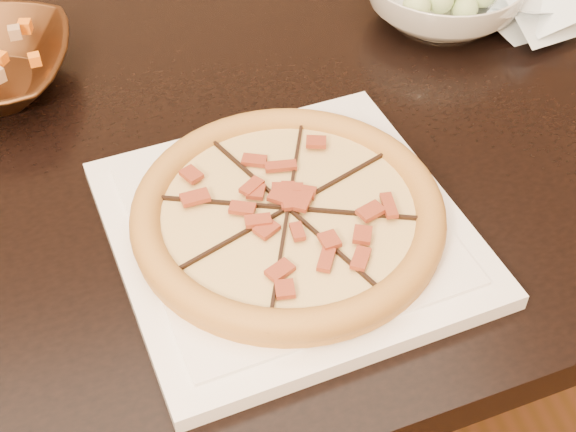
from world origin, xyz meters
name	(u,v)px	position (x,y,z in m)	size (l,w,h in m)	color
dining_table	(180,217)	(0.15, 0.04, 0.63)	(1.36, 0.97, 0.75)	black
plate	(288,230)	(0.24, -0.13, 0.76)	(0.38, 0.38, 0.02)	white
pizza	(288,213)	(0.24, -0.13, 0.78)	(0.30, 0.30, 0.03)	tan
cling_film	(537,5)	(0.65, 0.18, 0.78)	(0.14, 0.11, 0.05)	white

